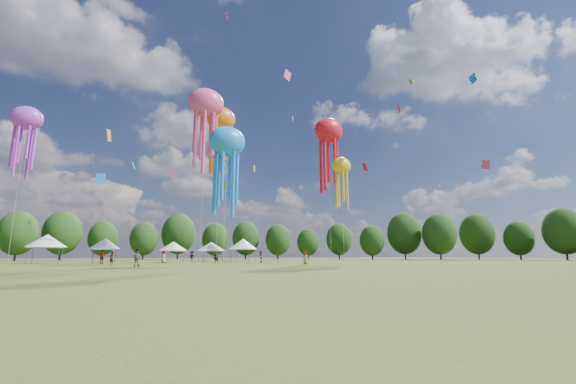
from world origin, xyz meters
name	(u,v)px	position (x,y,z in m)	size (l,w,h in m)	color
ground	(444,290)	(0.00, 0.00, 0.00)	(300.00, 300.00, 0.00)	#384416
spectator_near	(137,258)	(-8.83, 31.60, 0.91)	(0.89, 0.69, 1.82)	gray
spectators_far	(201,257)	(0.99, 46.51, 0.91)	(26.00, 23.75, 1.92)	gray
festival_tents	(153,244)	(-5.38, 55.88, 3.06)	(35.34, 12.14, 4.41)	#47474C
show_kites	(251,141)	(6.94, 41.54, 18.94)	(52.56, 30.49, 26.92)	#E84482
small_kites	(207,71)	(0.02, 43.43, 30.12)	(77.87, 57.91, 46.51)	#E84482
treeline	(160,227)	(-3.87, 62.51, 6.54)	(201.57, 95.24, 13.43)	#38281C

